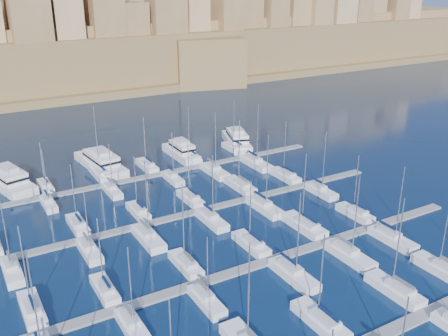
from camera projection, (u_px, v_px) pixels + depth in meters
ground at (227, 233)px, 90.19m from camera, size 600.00×600.00×0.00m
pontoon_mid_near at (264, 262)px, 80.43m from camera, size 84.00×2.00×0.40m
pontoon_mid_far at (201, 211)px, 98.18m from camera, size 84.00×2.00×0.40m
pontoon_far at (157, 175)px, 115.93m from camera, size 84.00×2.00×0.40m
sailboat_3 at (321, 321)px, 65.93m from camera, size 2.82×9.41×13.69m
sailboat_4 at (395, 290)px, 72.47m from camera, size 2.82×9.39×15.40m
sailboat_5 at (442, 269)px, 77.51m from camera, size 2.89×9.63×13.70m
sailboat_12 at (32, 310)px, 68.16m from camera, size 2.64×8.80×13.61m
sailboat_13 at (105, 290)px, 72.54m from camera, size 2.38×7.92×12.38m
sailboat_14 at (186, 264)px, 78.91m from camera, size 2.51×8.38×14.72m
sailboat_15 at (251, 244)px, 84.90m from camera, size 2.62×8.75×12.49m
sailboat_16 at (304, 225)px, 91.15m from camera, size 3.10×10.32×14.74m
sailboat_17 at (355, 213)px, 95.88m from camera, size 2.51×8.38×12.67m
sailboat_19 at (133, 326)px, 64.90m from camera, size 2.43×8.11×13.04m
sailboat_20 at (206, 300)px, 70.14m from camera, size 2.37×7.89×11.39m
sailboat_21 at (293, 274)px, 76.24m from camera, size 2.92×9.73×14.85m
sailboat_22 at (349, 255)px, 81.55m from camera, size 2.94×9.79×15.24m
sailboat_23 at (392, 239)px, 86.58m from camera, size 2.78×9.27×14.53m
sailboat_25 at (78, 225)px, 91.39m from camera, size 2.52×8.41×12.67m
sailboat_26 at (138, 211)px, 96.69m from camera, size 2.39×7.98×12.09m
sailboat_27 at (191, 198)px, 102.24m from camera, size 2.54×8.47×13.13m
sailboat_28 at (240, 185)px, 108.49m from camera, size 2.89×9.63×15.65m
sailboat_29 at (285, 176)px, 113.88m from camera, size 2.73×9.11×13.79m
sailboat_30 at (12, 271)px, 77.13m from camera, size 2.53×8.42×14.57m
sailboat_31 at (89, 251)px, 82.87m from camera, size 2.48×8.26×12.15m
sailboat_32 at (148, 237)px, 86.96m from camera, size 2.95×9.85×15.57m
sailboat_33 at (211, 220)px, 93.38m from camera, size 2.68×8.94×14.02m
sailboat_34 at (264, 207)px, 98.55m from camera, size 2.91×9.71×16.03m
sailboat_35 at (320, 191)px, 105.92m from camera, size 2.58×8.60×14.12m
sailboat_37 at (46, 186)px, 108.28m from camera, size 2.30×7.66×10.87m
sailboat_38 at (101, 173)px, 115.09m from camera, size 3.04×10.12×17.11m
sailboat_39 at (147, 166)px, 119.94m from camera, size 2.71×9.03×12.87m
sailboat_40 at (190, 158)px, 125.21m from camera, size 2.60×8.66×13.88m
sailboat_41 at (235, 148)px, 131.84m from camera, size 2.86×9.52×14.25m
sailboat_43 at (49, 203)px, 100.05m from camera, size 2.25×7.49×12.63m
sailboat_44 at (112, 190)px, 106.10m from camera, size 2.33×7.76×11.60m
sailboat_45 at (173, 178)px, 112.65m from camera, size 2.37×7.90×11.83m
sailboat_46 at (214, 171)px, 116.67m from camera, size 2.96×9.88×15.36m
sailboat_47 at (255, 163)px, 121.69m from camera, size 3.17×10.56×15.98m
motor_yacht_a at (8, 179)px, 109.40m from camera, size 10.14×19.55×5.25m
motor_yacht_b at (101, 162)px, 119.59m from camera, size 7.85×20.14×5.25m
motor_yacht_c at (181, 151)px, 127.00m from camera, size 4.36×14.40×5.25m
motor_yacht_d at (237, 139)px, 135.97m from camera, size 10.06×17.34×5.25m
fortified_city at (40, 49)px, 210.06m from camera, size 460.00×108.95×59.52m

